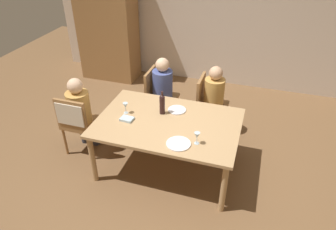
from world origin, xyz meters
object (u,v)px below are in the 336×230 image
(person_man_bearded, at_px, (164,88))
(dinner_plate_guest_left, at_px, (177,110))
(chair_left_end, at_px, (75,119))
(chair_far_right, at_px, (207,101))
(wine_bottle_tall_green, at_px, (162,104))
(wine_glass_centre, at_px, (197,136))
(person_woman_host, at_px, (80,110))
(wine_glass_near_left, at_px, (125,106))
(dinner_plate_host, at_px, (179,144))
(chair_far_left, at_px, (157,94))
(person_man_guest, at_px, (216,96))
(armoire_cabinet, at_px, (107,24))
(dining_table, at_px, (168,126))

(person_man_bearded, bearing_deg, dinner_plate_guest_left, 30.43)
(chair_left_end, bearing_deg, chair_far_right, 34.88)
(chair_far_right, relative_size, dinner_plate_guest_left, 3.84)
(wine_bottle_tall_green, height_order, wine_glass_centre, wine_bottle_tall_green)
(person_man_bearded, bearing_deg, chair_left_end, -39.05)
(chair_left_end, bearing_deg, person_woman_host, 90.00)
(wine_glass_near_left, relative_size, dinner_plate_guest_left, 0.62)
(person_man_bearded, bearing_deg, dinner_plate_host, 24.45)
(chair_far_left, height_order, person_woman_host, person_woman_host)
(chair_far_left, height_order, person_man_guest, person_man_guest)
(armoire_cabinet, bearing_deg, person_man_guest, -29.56)
(dining_table, relative_size, person_man_bearded, 1.56)
(wine_glass_near_left, bearing_deg, chair_far_left, 84.24)
(person_woman_host, distance_m, wine_glass_near_left, 0.71)
(chair_far_left, distance_m, wine_bottle_tall_green, 0.95)
(wine_bottle_tall_green, bearing_deg, armoire_cabinet, 130.40)
(armoire_cabinet, height_order, dinner_plate_host, armoire_cabinet)
(armoire_cabinet, relative_size, dinner_plate_guest_left, 9.09)
(chair_left_end, height_order, person_man_bearded, person_man_bearded)
(chair_far_left, bearing_deg, chair_far_right, 90.00)
(person_man_bearded, distance_m, wine_glass_centre, 1.54)
(person_man_bearded, xyz_separation_m, wine_glass_near_left, (-0.21, -0.95, 0.18))
(armoire_cabinet, height_order, dinner_plate_guest_left, armoire_cabinet)
(dining_table, distance_m, wine_bottle_tall_green, 0.30)
(wine_bottle_tall_green, bearing_deg, person_woman_host, -173.05)
(chair_far_right, xyz_separation_m, dinner_plate_host, (-0.06, -1.37, 0.21))
(dinner_plate_guest_left, bearing_deg, dining_table, -96.14)
(wine_glass_near_left, bearing_deg, wine_bottle_tall_green, 16.65)
(armoire_cabinet, relative_size, dining_table, 1.23)
(dinner_plate_guest_left, bearing_deg, chair_far_left, 126.91)
(person_man_bearded, height_order, wine_glass_near_left, person_man_bearded)
(chair_far_right, distance_m, wine_glass_centre, 1.34)
(person_man_guest, relative_size, wine_bottle_tall_green, 3.50)
(wine_bottle_tall_green, bearing_deg, wine_glass_near_left, -163.35)
(wine_glass_near_left, distance_m, dinner_plate_guest_left, 0.67)
(armoire_cabinet, distance_m, dinner_plate_host, 3.56)
(chair_far_right, bearing_deg, dinner_plate_host, -2.67)
(wine_glass_centre, bearing_deg, wine_glass_near_left, 161.37)
(chair_far_left, distance_m, person_man_guest, 0.92)
(person_man_bearded, xyz_separation_m, dinner_plate_guest_left, (0.41, -0.69, 0.08))
(dining_table, relative_size, person_woman_host, 1.56)
(armoire_cabinet, xyz_separation_m, wine_bottle_tall_green, (1.86, -2.18, -0.22))
(dining_table, xyz_separation_m, dinner_plate_host, (0.25, -0.39, 0.08))
(armoire_cabinet, height_order, chair_far_right, armoire_cabinet)
(chair_far_left, relative_size, person_man_guest, 0.83)
(chair_far_right, bearing_deg, wine_bottle_tall_green, -28.56)
(chair_far_right, xyz_separation_m, person_man_bearded, (-0.69, 0.00, 0.12))
(wine_bottle_tall_green, relative_size, dinner_plate_host, 1.14)
(dining_table, height_order, chair_far_right, chair_far_right)
(dinner_plate_host, bearing_deg, chair_far_right, 87.33)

